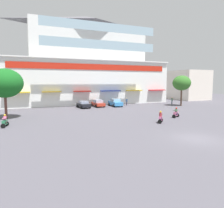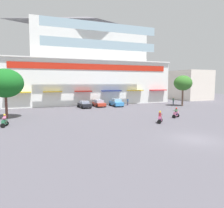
{
  "view_description": "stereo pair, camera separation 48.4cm",
  "coord_description": "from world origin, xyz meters",
  "px_view_note": "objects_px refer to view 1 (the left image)",
  "views": [
    {
      "loc": [
        -14.23,
        -14.41,
        5.13
      ],
      "look_at": [
        -2.0,
        15.31,
        1.79
      ],
      "focal_mm": 33.71,
      "sensor_mm": 36.0,
      "label": 1
    },
    {
      "loc": [
        -13.78,
        -14.59,
        5.13
      ],
      "look_at": [
        -2.0,
        15.31,
        1.79
      ],
      "focal_mm": 33.71,
      "sensor_mm": 36.0,
      "label": 2
    }
  ],
  "objects_px": {
    "scooter_rider_1": "(160,118)",
    "pedestrian_1": "(127,101)",
    "scooter_rider_2": "(5,122)",
    "scooter_rider_3": "(176,113)",
    "plaza_tree_0": "(5,83)",
    "plaza_tree_1": "(182,83)",
    "parked_car_0": "(83,104)",
    "parked_car_2": "(115,103)",
    "parked_car_1": "(98,103)",
    "pedestrian_0": "(172,100)"
  },
  "relations": [
    {
      "from": "scooter_rider_1",
      "to": "pedestrian_0",
      "type": "distance_m",
      "value": 23.59
    },
    {
      "from": "scooter_rider_1",
      "to": "scooter_rider_2",
      "type": "height_order",
      "value": "scooter_rider_1"
    },
    {
      "from": "scooter_rider_1",
      "to": "pedestrian_1",
      "type": "distance_m",
      "value": 20.35
    },
    {
      "from": "plaza_tree_0",
      "to": "plaza_tree_1",
      "type": "relative_size",
      "value": 1.07
    },
    {
      "from": "parked_car_0",
      "to": "scooter_rider_1",
      "type": "height_order",
      "value": "scooter_rider_1"
    },
    {
      "from": "plaza_tree_1",
      "to": "pedestrian_1",
      "type": "xyz_separation_m",
      "value": [
        -10.5,
        5.35,
        -3.99
      ]
    },
    {
      "from": "plaza_tree_0",
      "to": "scooter_rider_1",
      "type": "relative_size",
      "value": 4.51
    },
    {
      "from": "parked_car_2",
      "to": "scooter_rider_2",
      "type": "bearing_deg",
      "value": -144.37
    },
    {
      "from": "scooter_rider_1",
      "to": "scooter_rider_3",
      "type": "relative_size",
      "value": 1.02
    },
    {
      "from": "scooter_rider_1",
      "to": "parked_car_0",
      "type": "bearing_deg",
      "value": 105.1
    },
    {
      "from": "parked_car_1",
      "to": "plaza_tree_1",
      "type": "bearing_deg",
      "value": -16.74
    },
    {
      "from": "pedestrian_0",
      "to": "scooter_rider_3",
      "type": "bearing_deg",
      "value": -126.52
    },
    {
      "from": "parked_car_1",
      "to": "scooter_rider_1",
      "type": "bearing_deg",
      "value": -84.99
    },
    {
      "from": "parked_car_1",
      "to": "parked_car_2",
      "type": "height_order",
      "value": "parked_car_2"
    },
    {
      "from": "parked_car_2",
      "to": "pedestrian_1",
      "type": "distance_m",
      "value": 3.08
    },
    {
      "from": "parked_car_2",
      "to": "pedestrian_0",
      "type": "distance_m",
      "value": 13.73
    },
    {
      "from": "plaza_tree_0",
      "to": "pedestrian_1",
      "type": "relative_size",
      "value": 4.21
    },
    {
      "from": "plaza_tree_0",
      "to": "pedestrian_1",
      "type": "bearing_deg",
      "value": 20.66
    },
    {
      "from": "parked_car_2",
      "to": "scooter_rider_1",
      "type": "height_order",
      "value": "parked_car_2"
    },
    {
      "from": "plaza_tree_1",
      "to": "parked_car_2",
      "type": "bearing_deg",
      "value": 160.94
    },
    {
      "from": "plaza_tree_1",
      "to": "scooter_rider_3",
      "type": "bearing_deg",
      "value": -132.97
    },
    {
      "from": "parked_car_2",
      "to": "scooter_rider_3",
      "type": "relative_size",
      "value": 2.91
    },
    {
      "from": "parked_car_1",
      "to": "pedestrian_0",
      "type": "xyz_separation_m",
      "value": [
        17.37,
        -1.92,
        0.22
      ]
    },
    {
      "from": "scooter_rider_3",
      "to": "pedestrian_1",
      "type": "relative_size",
      "value": 0.91
    },
    {
      "from": "parked_car_0",
      "to": "scooter_rider_3",
      "type": "height_order",
      "value": "scooter_rider_3"
    },
    {
      "from": "scooter_rider_2",
      "to": "pedestrian_1",
      "type": "bearing_deg",
      "value": 33.15
    },
    {
      "from": "parked_car_1",
      "to": "scooter_rider_3",
      "type": "distance_m",
      "value": 18.12
    },
    {
      "from": "parked_car_1",
      "to": "pedestrian_0",
      "type": "bearing_deg",
      "value": -6.29
    },
    {
      "from": "plaza_tree_0",
      "to": "parked_car_0",
      "type": "bearing_deg",
      "value": 30.57
    },
    {
      "from": "scooter_rider_1",
      "to": "pedestrian_1",
      "type": "height_order",
      "value": "pedestrian_1"
    },
    {
      "from": "plaza_tree_1",
      "to": "parked_car_2",
      "type": "relative_size",
      "value": 1.48
    },
    {
      "from": "parked_car_0",
      "to": "plaza_tree_0",
      "type": "bearing_deg",
      "value": -149.43
    },
    {
      "from": "scooter_rider_1",
      "to": "pedestrian_1",
      "type": "bearing_deg",
      "value": 75.77
    },
    {
      "from": "scooter_rider_2",
      "to": "pedestrian_0",
      "type": "distance_m",
      "value": 36.03
    },
    {
      "from": "plaza_tree_0",
      "to": "parked_car_0",
      "type": "xyz_separation_m",
      "value": [
        13.24,
        7.82,
        -4.27
      ]
    },
    {
      "from": "parked_car_2",
      "to": "pedestrian_1",
      "type": "relative_size",
      "value": 2.66
    },
    {
      "from": "plaza_tree_0",
      "to": "plaza_tree_1",
      "type": "bearing_deg",
      "value": 5.8
    },
    {
      "from": "scooter_rider_1",
      "to": "parked_car_2",
      "type": "bearing_deg",
      "value": 83.99
    },
    {
      "from": "parked_car_0",
      "to": "scooter_rider_1",
      "type": "distance_m",
      "value": 19.43
    },
    {
      "from": "parked_car_1",
      "to": "scooter_rider_1",
      "type": "xyz_separation_m",
      "value": [
        1.71,
        -19.55,
        -0.09
      ]
    },
    {
      "from": "parked_car_0",
      "to": "scooter_rider_2",
      "type": "distance_m",
      "value": 19.07
    },
    {
      "from": "pedestrian_1",
      "to": "scooter_rider_3",
      "type": "bearing_deg",
      "value": -91.8
    },
    {
      "from": "scooter_rider_2",
      "to": "scooter_rider_3",
      "type": "bearing_deg",
      "value": -5.61
    },
    {
      "from": "pedestrian_1",
      "to": "parked_car_0",
      "type": "bearing_deg",
      "value": -174.51
    },
    {
      "from": "parked_car_0",
      "to": "parked_car_1",
      "type": "relative_size",
      "value": 1.01
    },
    {
      "from": "parked_car_2",
      "to": "scooter_rider_1",
      "type": "bearing_deg",
      "value": -96.01
    },
    {
      "from": "scooter_rider_2",
      "to": "pedestrian_0",
      "type": "height_order",
      "value": "pedestrian_0"
    },
    {
      "from": "pedestrian_0",
      "to": "plaza_tree_0",
      "type": "bearing_deg",
      "value": -168.84
    },
    {
      "from": "plaza_tree_0",
      "to": "parked_car_2",
      "type": "xyz_separation_m",
      "value": [
        20.3,
        8.1,
        -4.19
      ]
    },
    {
      "from": "scooter_rider_3",
      "to": "plaza_tree_1",
      "type": "bearing_deg",
      "value": 47.03
    }
  ]
}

